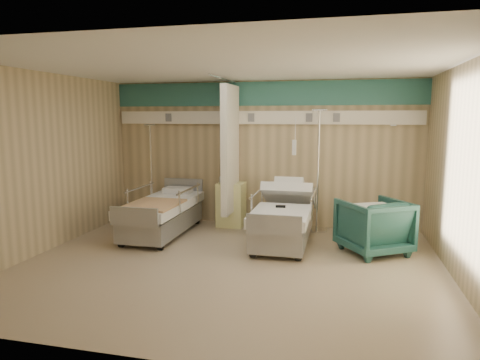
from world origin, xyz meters
name	(u,v)px	position (x,y,z in m)	size (l,w,h in m)	color
ground	(229,265)	(0.00, 0.00, 0.00)	(6.00, 5.00, 0.00)	tan
room_walls	(232,134)	(-0.03, 0.25, 1.86)	(6.04, 5.04, 2.82)	tan
bed_right	(284,224)	(0.60, 1.30, 0.32)	(1.00, 2.16, 0.63)	white
bed_left	(162,217)	(-1.60, 1.30, 0.32)	(1.00, 2.16, 0.63)	white
bedside_cabinet	(231,204)	(-0.55, 2.20, 0.42)	(0.50, 0.48, 0.85)	#F3F198
visitor_armchair	(374,226)	(2.04, 1.08, 0.43)	(0.91, 0.94, 0.85)	#1D4A44
waffle_blanket	(374,197)	(2.02, 1.05, 0.89)	(0.67, 0.60, 0.08)	white
iv_stand_right	(317,206)	(1.10, 2.22, 0.46)	(0.40, 0.40, 2.25)	silver
iv_stand_left	(152,204)	(-2.13, 2.01, 0.40)	(0.35, 0.35, 1.97)	silver
call_remote	(281,206)	(0.56, 1.19, 0.65)	(0.16, 0.07, 0.04)	black
tan_blanket	(153,204)	(-1.55, 0.84, 0.65)	(0.83, 1.04, 0.04)	tan
toiletry_bag	(231,179)	(-0.57, 2.24, 0.91)	(0.24, 0.15, 0.13)	black
white_cup	(222,179)	(-0.74, 2.21, 0.91)	(0.08, 0.08, 0.12)	white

